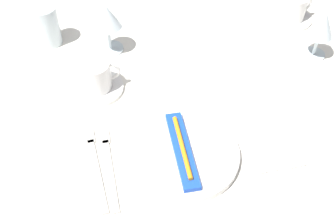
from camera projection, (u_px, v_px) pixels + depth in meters
The scene contains 16 objects.
dining_table at pixel (169, 110), 1.18m from camera, with size 1.80×1.11×0.74m.
dinner_plate at pixel (182, 154), 0.97m from camera, with size 0.25×0.25×0.02m, color white.
toothbrush_package at pixel (182, 149), 0.95m from camera, with size 0.05×0.21×0.02m.
fork_outer at pixel (109, 165), 0.96m from camera, with size 0.03×0.22×0.00m.
fork_inner at pixel (96, 165), 0.96m from camera, with size 0.02×0.23×0.00m.
dinner_knife at pixel (243, 135), 1.01m from camera, with size 0.03×0.24×0.00m.
spoon_soup at pixel (253, 128), 1.03m from camera, with size 0.03×0.20×0.01m.
spoon_dessert at pixel (264, 121), 1.04m from camera, with size 0.03×0.23×0.01m.
spoon_tea at pixel (274, 119), 1.05m from camera, with size 0.03×0.23×0.01m.
saucer_left at pixel (97, 88), 1.12m from camera, with size 0.14×0.14×0.01m, color white.
coffee_cup_left at pixel (95, 75), 1.09m from camera, with size 0.11×0.08×0.07m.
saucer_right at pixel (289, 18), 1.32m from camera, with size 0.13×0.13×0.01m, color white.
coffee_cup_right at pixel (292, 7), 1.29m from camera, with size 0.11×0.09×0.07m.
wine_glass_centre at pixel (107, 19), 1.15m from camera, with size 0.08×0.08×0.14m.
wine_glass_left at pixel (322, 25), 1.14m from camera, with size 0.07×0.07×0.14m.
drink_tumbler at pixel (47, 27), 1.21m from camera, with size 0.07×0.07×0.11m.
Camera 1 is at (-0.21, -0.79, 1.52)m, focal length 47.33 mm.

